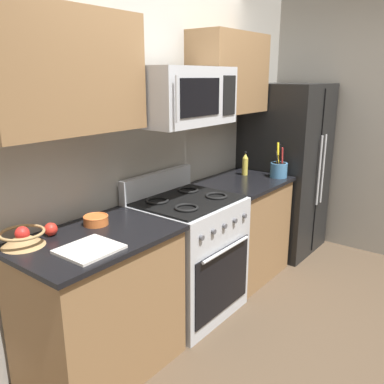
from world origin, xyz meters
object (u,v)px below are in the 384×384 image
object	(u,v)px
fruit_basket	(23,237)
bottle_oil	(245,164)
range_oven	(187,255)
refrigerator	(284,169)
cutting_board	(89,249)
prep_bowl	(96,220)
microwave	(184,96)
apple_loose	(51,229)
utensil_crock	(279,169)

from	to	relation	value
fruit_basket	bottle_oil	bearing A→B (deg)	-2.82
range_oven	refrigerator	world-z (taller)	refrigerator
bottle_oil	cutting_board	bearing A→B (deg)	-173.38
range_oven	prep_bowl	size ratio (longest dim) A/B	6.95
fruit_basket	microwave	bearing A→B (deg)	-8.15
microwave	fruit_basket	bearing A→B (deg)	171.85
bottle_oil	refrigerator	bearing A→B (deg)	-9.82
microwave	fruit_basket	world-z (taller)	microwave
range_oven	bottle_oil	world-z (taller)	bottle_oil
apple_loose	bottle_oil	size ratio (longest dim) A/B	0.35
fruit_basket	cutting_board	xyz separation A→B (m)	(0.18, -0.34, -0.04)
cutting_board	bottle_oil	distance (m)	2.03
refrigerator	bottle_oil	distance (m)	0.66
refrigerator	range_oven	bearing A→B (deg)	179.39
microwave	fruit_basket	distance (m)	1.41
refrigerator	bottle_oil	bearing A→B (deg)	170.18
microwave	prep_bowl	xyz separation A→B (m)	(-0.74, 0.12, -0.73)
fruit_basket	prep_bowl	world-z (taller)	fruit_basket
apple_loose	cutting_board	size ratio (longest dim) A/B	0.26
apple_loose	cutting_board	bearing A→B (deg)	-89.90
refrigerator	apple_loose	xyz separation A→B (m)	(-2.64, 0.22, 0.08)
microwave	apple_loose	distance (m)	1.26
utensil_crock	bottle_oil	distance (m)	0.31
refrigerator	prep_bowl	distance (m)	2.37
prep_bowl	refrigerator	bearing A→B (deg)	-3.91
range_oven	apple_loose	bearing A→B (deg)	168.51
microwave	cutting_board	xyz separation A→B (m)	(-1.02, -0.17, -0.76)
cutting_board	range_oven	bearing A→B (deg)	7.90
fruit_basket	range_oven	bearing A→B (deg)	-9.48
microwave	bottle_oil	world-z (taller)	microwave
range_oven	utensil_crock	size ratio (longest dim) A/B	3.41
bottle_oil	fruit_basket	bearing A→B (deg)	177.18
refrigerator	microwave	bearing A→B (deg)	178.38
prep_bowl	bottle_oil	bearing A→B (deg)	-1.73
utensil_crock	bottle_oil	bearing A→B (deg)	111.17
apple_loose	range_oven	bearing A→B (deg)	-11.49
microwave	utensil_crock	xyz separation A→B (m)	(1.11, -0.23, -0.69)
utensil_crock	apple_loose	world-z (taller)	utensil_crock
microwave	cutting_board	size ratio (longest dim) A/B	2.56
range_oven	utensil_crock	xyz separation A→B (m)	(1.11, -0.20, 0.51)
cutting_board	microwave	bearing A→B (deg)	9.47
refrigerator	apple_loose	distance (m)	2.65
utensil_crock	fruit_basket	xyz separation A→B (m)	(-2.30, 0.40, -0.03)
range_oven	fruit_basket	distance (m)	1.31
apple_loose	prep_bowl	bearing A→B (deg)	-12.61
microwave	utensil_crock	world-z (taller)	microwave
utensil_crock	cutting_board	size ratio (longest dim) A/B	1.07
refrigerator	cutting_board	distance (m)	2.65
apple_loose	utensil_crock	bearing A→B (deg)	-10.83
fruit_basket	bottle_oil	size ratio (longest dim) A/B	1.09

